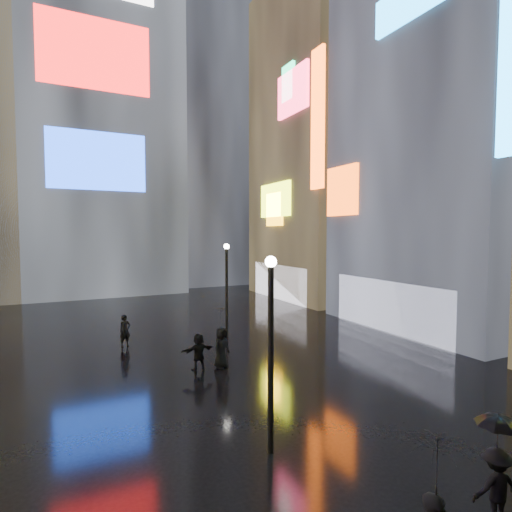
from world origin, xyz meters
TOP-DOWN VIEW (x-y plane):
  - ground at (0.00, 20.00)m, footprint 140.00×140.00m
  - building_right_mid at (15.98, 17.01)m, footprint 10.28×13.70m
  - building_right_far at (15.98, 30.00)m, footprint 10.28×12.00m
  - tower_main at (-3.00, 43.97)m, footprint 16.00×14.20m
  - tower_flank_right at (9.00, 46.00)m, footprint 12.00×12.00m
  - lamp_near at (-1.18, 8.73)m, footprint 0.30×0.30m
  - lamp_far at (2.18, 20.13)m, footprint 0.30×0.30m
  - pedestrian_2 at (1.62, 4.47)m, footprint 1.10×0.80m
  - pedestrian_4 at (0.08, 15.55)m, footprint 1.01×0.90m
  - pedestrian_5 at (-0.90, 15.68)m, footprint 1.48×0.60m
  - pedestrian_6 at (-3.20, 20.62)m, footprint 0.70×0.58m
  - umbrella_0 at (-1.05, 3.67)m, footprint 1.44×1.43m
  - umbrella_1 at (1.62, 4.47)m, footprint 1.16×1.16m
  - umbrella_2 at (0.08, 15.55)m, footprint 1.38×1.38m

SIDE VIEW (x-z plane):
  - ground at x=0.00m, z-range 0.00..0.00m
  - pedestrian_2 at x=1.62m, z-range 0.00..1.53m
  - pedestrian_5 at x=-0.90m, z-range 0.00..1.55m
  - pedestrian_6 at x=-3.20m, z-range 0.00..1.64m
  - pedestrian_4 at x=0.08m, z-range 0.00..1.74m
  - umbrella_1 at x=1.62m, z-range 1.53..2.25m
  - umbrella_2 at x=0.08m, z-range 1.74..2.63m
  - umbrella_0 at x=-1.05m, z-range 1.87..2.80m
  - lamp_near at x=-1.18m, z-range 0.34..5.54m
  - lamp_far at x=2.18m, z-range 0.34..5.54m
  - building_right_far at x=15.98m, z-range -0.02..27.98m
  - building_right_mid at x=15.98m, z-range -0.01..29.99m
  - tower_flank_right at x=9.00m, z-range 0.00..34.00m
  - tower_main at x=-3.00m, z-range 0.01..42.01m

